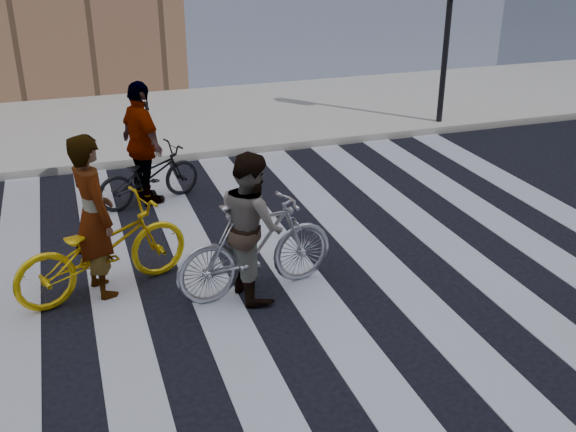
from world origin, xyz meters
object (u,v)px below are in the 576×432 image
bike_silver_mid (256,247)px  traffic_signal (451,17)px  bike_yellow_left (102,249)px  bike_dark_rear (149,176)px  rider_left (94,216)px  rider_mid (251,225)px  rider_rear (143,144)px

bike_silver_mid → traffic_signal: bearing=-55.3°
bike_yellow_left → bike_silver_mid: 1.78m
bike_silver_mid → bike_dark_rear: 3.25m
bike_yellow_left → bike_silver_mid: bike_silver_mid is taller
bike_dark_rear → rider_left: bearing=140.8°
traffic_signal → rider_mid: (-5.59, -5.20, -1.41)m
bike_silver_mid → bike_dark_rear: (-0.79, 3.15, -0.14)m
bike_silver_mid → rider_left: rider_left is taller
traffic_signal → rider_left: 8.71m
traffic_signal → rider_left: (-7.27, -4.61, -1.31)m
rider_mid → rider_rear: (-0.79, 3.15, 0.08)m
bike_yellow_left → rider_left: size_ratio=1.08×
bike_silver_mid → bike_dark_rear: bike_silver_mid is taller
bike_dark_rear → rider_left: rider_left is taller
bike_silver_mid → rider_mid: 0.28m
rider_left → rider_mid: rider_left is taller
bike_silver_mid → rider_mid: rider_mid is taller
rider_mid → rider_rear: bearing=5.6°
bike_silver_mid → rider_left: bearing=62.8°
bike_yellow_left → rider_rear: 2.73m
bike_yellow_left → rider_mid: (1.63, -0.59, 0.32)m
bike_silver_mid → bike_dark_rear: size_ratio=1.16×
rider_mid → bike_silver_mid: bearing=-98.5°
bike_dark_rear → rider_left: 2.78m
rider_rear → bike_dark_rear: bearing=-109.1°
bike_yellow_left → bike_dark_rear: (0.89, 2.56, -0.11)m
traffic_signal → bike_dark_rear: bearing=-162.1°
bike_yellow_left → bike_dark_rear: bike_yellow_left is taller
bike_yellow_left → bike_silver_mid: size_ratio=1.07×
rider_mid → rider_rear: 3.25m
traffic_signal → bike_dark_rear: 6.90m
rider_left → rider_mid: size_ratio=1.12×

